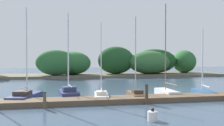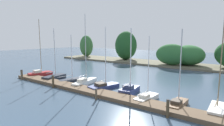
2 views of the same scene
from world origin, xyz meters
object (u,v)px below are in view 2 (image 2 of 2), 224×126
sailboat_4 (105,86)px  sailboat_1 (55,77)px  mooring_piling_1 (53,81)px  sailboat_6 (147,97)px  sailboat_5 (130,89)px  mooring_piling_2 (96,94)px  mooring_piling_3 (168,109)px  sailboat_3 (85,81)px  sailboat_7 (178,103)px  sailboat_8 (217,108)px  mooring_piling_0 (22,75)px  sailboat_2 (72,79)px  sailboat_0 (41,73)px

sailboat_4 → sailboat_1: bearing=106.5°
sailboat_4 → mooring_piling_1: (-5.03, -3.16, 0.39)m
sailboat_1 → sailboat_6: size_ratio=1.19×
sailboat_5 → sailboat_6: (2.43, -1.07, -0.13)m
mooring_piling_1 → mooring_piling_2: 6.72m
mooring_piling_2 → mooring_piling_3: mooring_piling_3 is taller
mooring_piling_1 → sailboat_3: bearing=57.3°
sailboat_7 → sailboat_8: (2.76, 0.57, 0.03)m
sailboat_6 → sailboat_7: bearing=-82.4°
sailboat_4 → mooring_piling_0: (-11.82, -3.26, 0.36)m
sailboat_2 → mooring_piling_1: sailboat_2 is taller
sailboat_6 → mooring_piling_3: 3.69m
sailboat_3 → mooring_piling_0: size_ratio=6.11×
mooring_piling_3 → sailboat_7: bearing=89.5°
sailboat_7 → mooring_piling_3: (-0.02, -2.52, 0.33)m
sailboat_4 → sailboat_3: bearing=104.0°
sailboat_0 → sailboat_1: (3.56, -0.02, -0.05)m
sailboat_5 → sailboat_8: sailboat_8 is taller
sailboat_2 → mooring_piling_1: size_ratio=4.18×
mooring_piling_0 → mooring_piling_1: mooring_piling_1 is taller
sailboat_4 → sailboat_6: size_ratio=1.18×
sailboat_0 → mooring_piling_3: size_ratio=6.27×
mooring_piling_3 → sailboat_5: bearing=145.7°
mooring_piling_1 → sailboat_1: bearing=140.6°
mooring_piling_1 → sailboat_0: bearing=157.9°
mooring_piling_1 → sailboat_8: bearing=10.7°
mooring_piling_0 → mooring_piling_2: bearing=-0.5°
sailboat_7 → sailboat_8: bearing=-76.1°
mooring_piling_2 → mooring_piling_0: bearing=179.5°
sailboat_6 → mooring_piling_0: size_ratio=4.20×
sailboat_2 → mooring_piling_3: sailboat_2 is taller
sailboat_7 → mooring_piling_2: bearing=114.2°
sailboat_0 → sailboat_7: size_ratio=1.32×
sailboat_3 → sailboat_1: bearing=83.9°
sailboat_4 → sailboat_5: (3.12, 0.31, 0.09)m
sailboat_1 → sailboat_8: sailboat_8 is taller
sailboat_5 → mooring_piling_3: 6.25m
sailboat_1 → sailboat_7: sailboat_1 is taller
sailboat_8 → mooring_piling_2: (-9.37, -3.25, 0.15)m
sailboat_1 → sailboat_3: 5.48m
sailboat_8 → mooring_piling_3: (-2.78, -3.09, 0.31)m
sailboat_6 → mooring_piling_3: size_ratio=4.36×
mooring_piling_3 → sailboat_4: bearing=158.8°
sailboat_2 → sailboat_8: sailboat_8 is taller
sailboat_2 → sailboat_6: (11.22, -0.94, -0.03)m
sailboat_6 → mooring_piling_3: bearing=-125.7°
sailboat_0 → sailboat_4: bearing=-77.5°
sailboat_6 → sailboat_8: (5.51, 0.64, 0.07)m
sailboat_5 → sailboat_0: bearing=84.9°
sailboat_7 → mooring_piling_2: 7.14m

